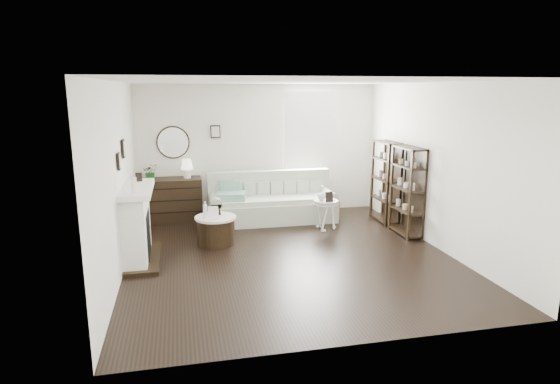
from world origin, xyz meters
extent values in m
plane|color=black|center=(0.00, 0.00, 0.00)|extent=(5.50, 5.50, 0.00)
plane|color=white|center=(0.00, 0.00, 2.70)|extent=(5.50, 5.50, 0.00)
plane|color=white|center=(0.00, 2.75, 1.35)|extent=(5.00, 0.00, 5.00)
plane|color=white|center=(0.00, -2.75, 1.35)|extent=(5.00, 0.00, 5.00)
plane|color=white|center=(-2.50, 0.00, 1.35)|extent=(0.00, 5.50, 5.50)
plane|color=white|center=(2.50, 0.00, 1.35)|extent=(0.00, 5.50, 5.50)
cube|color=white|center=(1.10, 2.73, 1.60)|extent=(1.00, 0.02, 1.80)
cube|color=white|center=(1.10, 2.67, 1.60)|extent=(1.15, 0.02, 1.90)
cylinder|color=silver|center=(-1.75, 2.72, 1.55)|extent=(0.60, 0.03, 0.60)
cube|color=black|center=(-0.90, 2.72, 1.75)|extent=(0.20, 0.03, 0.26)
cube|color=white|center=(-2.33, 0.30, 0.55)|extent=(0.34, 1.20, 1.10)
cube|color=black|center=(-2.30, 0.30, 0.40)|extent=(0.30, 0.65, 0.70)
cube|color=white|center=(-2.28, 0.30, 1.12)|extent=(0.44, 1.35, 0.08)
cube|color=black|center=(-2.25, 0.30, 0.03)|extent=(0.50, 1.40, 0.05)
cylinder|color=silver|center=(-2.28, -0.15, 1.27)|extent=(0.08, 0.08, 0.22)
cube|color=black|center=(-2.28, 0.70, 1.23)|extent=(0.10, 0.03, 0.14)
cube|color=black|center=(-2.47, -0.05, 1.60)|extent=(0.03, 0.18, 0.24)
cube|color=black|center=(-2.47, 0.60, 1.70)|extent=(0.03, 0.22, 0.28)
cube|color=black|center=(2.33, 1.55, 0.80)|extent=(0.30, 0.80, 1.60)
cylinder|color=#C4B186|center=(2.31, 1.30, 0.52)|extent=(0.08, 0.08, 0.11)
cylinder|color=#C4B186|center=(2.31, 1.55, 0.52)|extent=(0.08, 0.08, 0.11)
cylinder|color=#C4B186|center=(2.31, 1.80, 0.52)|extent=(0.08, 0.08, 0.11)
cylinder|color=#C4B186|center=(2.31, 1.30, 0.92)|extent=(0.08, 0.08, 0.11)
cylinder|color=#C4B186|center=(2.31, 1.55, 0.92)|extent=(0.08, 0.08, 0.11)
cylinder|color=#C4B186|center=(2.31, 1.80, 0.92)|extent=(0.08, 0.08, 0.11)
cylinder|color=#C4B186|center=(2.31, 1.30, 1.32)|extent=(0.08, 0.08, 0.11)
cylinder|color=#C4B186|center=(2.31, 1.55, 1.32)|extent=(0.08, 0.08, 0.11)
cylinder|color=#C4B186|center=(2.31, 1.80, 1.32)|extent=(0.08, 0.08, 0.11)
cube|color=black|center=(2.33, 0.65, 0.80)|extent=(0.30, 0.80, 1.60)
cylinder|color=#C4B186|center=(2.31, 0.40, 0.52)|extent=(0.08, 0.08, 0.11)
cylinder|color=#C4B186|center=(2.31, 0.65, 0.52)|extent=(0.08, 0.08, 0.11)
cylinder|color=#C4B186|center=(2.31, 0.90, 0.52)|extent=(0.08, 0.08, 0.11)
cylinder|color=#C4B186|center=(2.31, 0.40, 0.92)|extent=(0.08, 0.08, 0.11)
cylinder|color=#C4B186|center=(2.31, 0.65, 0.92)|extent=(0.08, 0.08, 0.11)
cylinder|color=#C4B186|center=(2.31, 0.90, 0.92)|extent=(0.08, 0.08, 0.11)
cylinder|color=#C4B186|center=(2.31, 0.40, 1.32)|extent=(0.08, 0.08, 0.11)
cylinder|color=#C4B186|center=(2.31, 0.65, 1.32)|extent=(0.08, 0.08, 0.11)
cylinder|color=#C4B186|center=(2.31, 0.90, 1.32)|extent=(0.08, 0.08, 0.11)
cube|color=#A6AF9C|center=(0.13, 2.00, 0.20)|extent=(2.51, 0.87, 0.40)
cube|color=#A6AF9C|center=(0.13, 1.97, 0.45)|extent=(2.17, 0.69, 0.10)
cube|color=#A6AF9C|center=(0.13, 2.34, 0.59)|extent=(2.51, 0.19, 0.77)
cube|color=#A6AF9C|center=(-1.01, 2.00, 0.25)|extent=(0.21, 0.82, 0.50)
cube|color=#A6AF9C|center=(1.27, 2.00, 0.25)|extent=(0.21, 0.82, 0.50)
cube|color=#258A6F|center=(-0.69, 1.95, 0.57)|extent=(0.62, 0.54, 0.14)
cube|color=brown|center=(1.20, 1.86, 0.19)|extent=(0.58, 0.31, 0.37)
cube|color=black|center=(-1.88, 2.47, 0.43)|extent=(1.29, 0.54, 0.86)
cube|color=black|center=(-1.88, 2.19, 0.24)|extent=(1.24, 0.01, 0.02)
cube|color=black|center=(-1.88, 2.19, 0.47)|extent=(1.24, 0.01, 0.02)
cube|color=black|center=(-1.88, 2.19, 0.71)|extent=(1.24, 0.01, 0.01)
imported|color=#1B601C|center=(-2.20, 2.42, 1.02)|extent=(0.33, 0.30, 0.32)
cylinder|color=black|center=(-1.09, 0.82, 0.22)|extent=(0.64, 0.64, 0.45)
cylinder|color=silver|center=(-1.09, 0.82, 0.47)|extent=(0.70, 0.70, 0.04)
cylinder|color=silver|center=(1.00, 1.23, 0.55)|extent=(0.46, 0.46, 0.03)
cylinder|color=white|center=(1.00, 1.23, 0.51)|extent=(0.47, 0.47, 0.02)
cylinder|color=white|center=(1.00, 1.23, 0.27)|extent=(0.04, 0.04, 0.53)
cylinder|color=silver|center=(-1.26, 0.74, 0.63)|extent=(0.07, 0.07, 0.29)
cube|color=white|center=(-1.13, 0.64, 0.60)|extent=(0.17, 0.07, 0.22)
cube|color=black|center=(1.02, 1.10, 0.66)|extent=(0.14, 0.06, 0.19)
camera|label=1|loc=(-1.63, -6.87, 2.58)|focal=30.00mm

